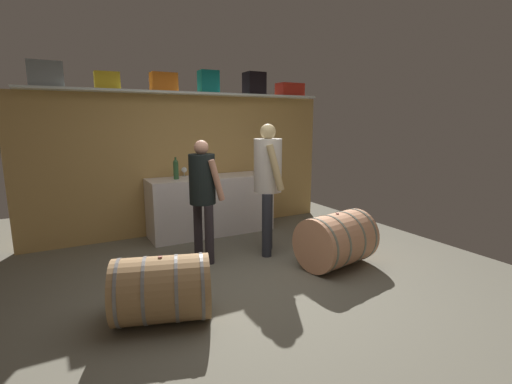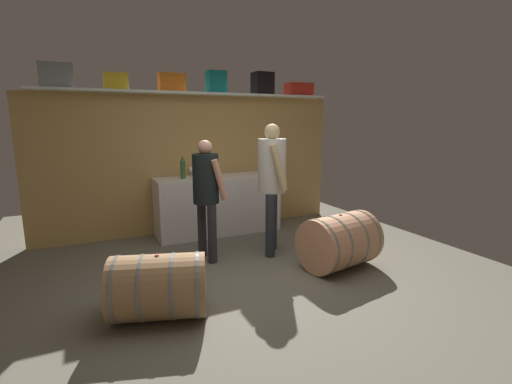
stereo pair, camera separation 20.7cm
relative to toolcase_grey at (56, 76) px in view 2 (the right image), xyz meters
The scene contains 16 objects.
ground_plane 3.38m from the toolcase_grey, 42.60° to the right, with size 5.98×8.05×0.02m, color #696656.
back_wall_panel 2.20m from the toolcase_grey, ahead, with size 4.78×0.10×2.11m, color tan.
high_shelf_board 1.82m from the toolcase_grey, ahead, with size 4.39×0.40×0.03m, color white.
toolcase_grey is the anchor object (origin of this frame).
toolcase_yellow 0.72m from the toolcase_grey, ahead, with size 0.32×0.21×0.22m, color yellow.
toolcase_orange 1.47m from the toolcase_grey, ahead, with size 0.37×0.19×0.26m, color orange.
toolcase_teal 2.15m from the toolcase_grey, ahead, with size 0.28×0.23×0.33m, color #107F7B.
toolcase_black 2.94m from the toolcase_grey, ahead, with size 0.30×0.28×0.35m, color black.
toolcase_red 3.62m from the toolcase_grey, ahead, with size 0.43×0.28×0.21m, color red.
work_cabinet 2.79m from the toolcase_grey, ahead, with size 1.90×0.58×0.89m, color white.
wine_bottle_green 2.00m from the toolcase_grey, ahead, with size 0.07×0.07×0.32m.
wine_glass 2.17m from the toolcase_grey, ahead, with size 0.09×0.09×0.14m.
wine_barrel_near 3.22m from the toolcase_grey, 73.14° to the right, with size 0.95×0.79×0.59m.
wine_barrel_far 4.12m from the toolcase_grey, 36.74° to the right, with size 0.95×0.78×0.66m.
winemaker_pouring 3.04m from the toolcase_grey, 29.46° to the right, with size 0.48×0.53×1.69m.
visitor_tasting 2.42m from the toolcase_grey, 38.22° to the right, with size 0.39×0.47×1.50m.
Camera 2 is at (-1.61, -3.27, 1.73)m, focal length 26.02 mm.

